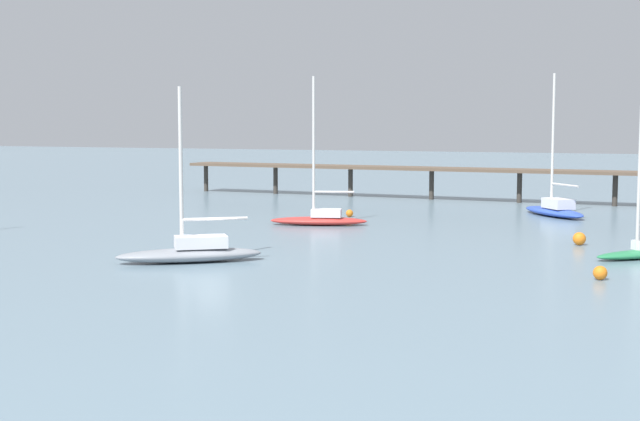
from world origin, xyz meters
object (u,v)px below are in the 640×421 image
Objects in this scene: sailboat_red at (320,217)px; mooring_buoy_outer at (579,239)px; pier at (567,158)px; sailboat_gray at (191,250)px; mooring_buoy_near at (350,213)px; sailboat_blue at (555,208)px; mooring_buoy_far at (600,273)px.

mooring_buoy_outer is at bearing -11.61° from sailboat_red.
pier is 5.71× the size of sailboat_gray.
mooring_buoy_outer is (20.06, -4.12, -0.23)m from sailboat_red.
pier is 91.35× the size of mooring_buoy_near.
sailboat_blue is at bearing 103.20° from mooring_buoy_outer.
sailboat_red is at bearing -120.48° from pier.
mooring_buoy_outer is (20.13, -10.73, 0.11)m from mooring_buoy_near.
mooring_buoy_outer is (-2.61, 13.04, 0.06)m from mooring_buoy_far.
pier is 67.12× the size of mooring_buoy_outer.
mooring_buoy_near is 0.73× the size of mooring_buoy_outer.
mooring_buoy_near is (-0.07, 6.61, -0.34)m from sailboat_red.
sailboat_gray is 0.87× the size of sailboat_red.
sailboat_gray is 11.76× the size of mooring_buoy_outer.
mooring_buoy_far is (22.10, 2.96, -0.31)m from sailboat_gray.
pier is at bearing 51.52° from mooring_buoy_near.
sailboat_gray reaches higher than mooring_buoy_near.
sailboat_red is 6.62m from mooring_buoy_near.
sailboat_red reaches higher than pier.
sailboat_blue is at bearing 24.92° from mooring_buoy_near.
sailboat_blue reaches higher than mooring_buoy_outer.
pier reaches higher than mooring_buoy_outer.
pier is at bearing 72.34° from sailboat_gray.
sailboat_blue is at bearing 41.50° from sailboat_red.
mooring_buoy_far is at bearing -77.58° from sailboat_blue.
sailboat_blue is at bearing -86.98° from pier.
pier is at bearing 99.88° from mooring_buoy_far.
mooring_buoy_far is (22.67, -17.16, -0.29)m from sailboat_red.
mooring_buoy_far is (22.74, -23.77, 0.05)m from mooring_buoy_near.
mooring_buoy_near is at bearing 90.57° from sailboat_red.
sailboat_gray is 13.82× the size of mooring_buoy_far.
sailboat_gray is at bearing -140.63° from mooring_buoy_outer.
sailboat_blue is at bearing 102.42° from mooring_buoy_far.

